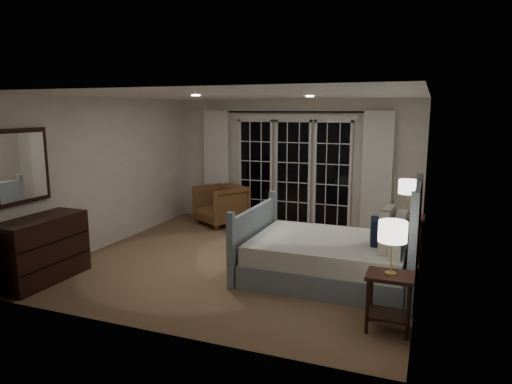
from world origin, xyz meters
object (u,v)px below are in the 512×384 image
(lamp_left, at_px, (393,232))
(armchair, at_px, (221,205))
(lamp_right, at_px, (408,187))
(nightstand_right, at_px, (406,231))
(dresser, at_px, (42,249))
(nightstand_left, at_px, (389,294))
(bed, at_px, (333,256))

(lamp_left, distance_m, armchair, 5.05)
(lamp_right, distance_m, armchair, 3.82)
(nightstand_right, distance_m, dresser, 5.26)
(nightstand_left, xyz_separation_m, armchair, (-3.59, 3.48, -0.01))
(nightstand_left, relative_size, nightstand_right, 0.90)
(bed, relative_size, nightstand_right, 3.27)
(lamp_left, bearing_deg, bed, 123.85)
(lamp_left, relative_size, dresser, 0.45)
(nightstand_left, distance_m, lamp_left, 0.66)
(nightstand_right, relative_size, dresser, 0.56)
(lamp_right, relative_size, dresser, 0.45)
(armchair, bearing_deg, lamp_left, -11.79)
(lamp_left, xyz_separation_m, armchair, (-3.59, 3.48, -0.67))
(lamp_left, height_order, dresser, lamp_left)
(lamp_left, bearing_deg, dresser, -177.20)
(dresser, bearing_deg, armchair, 76.38)
(dresser, bearing_deg, nightstand_left, 2.80)
(armchair, distance_m, dresser, 3.81)
(bed, bearing_deg, nightstand_right, 55.00)
(bed, bearing_deg, nightstand_left, -56.15)
(bed, xyz_separation_m, nightstand_right, (0.86, 1.23, 0.13))
(armchair, relative_size, dresser, 0.71)
(nightstand_left, relative_size, lamp_left, 1.10)
(lamp_right, bearing_deg, lamp_left, -90.39)
(bed, height_order, nightstand_right, bed)
(bed, xyz_separation_m, armchair, (-2.75, 2.22, 0.07))
(bed, xyz_separation_m, lamp_right, (0.86, 1.23, 0.80))
(bed, xyz_separation_m, dresser, (-3.65, -1.48, 0.11))
(bed, distance_m, nightstand_right, 1.51)
(bed, height_order, dresser, bed)
(nightstand_right, xyz_separation_m, armchair, (-3.61, 0.99, -0.06))
(nightstand_right, height_order, dresser, dresser)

